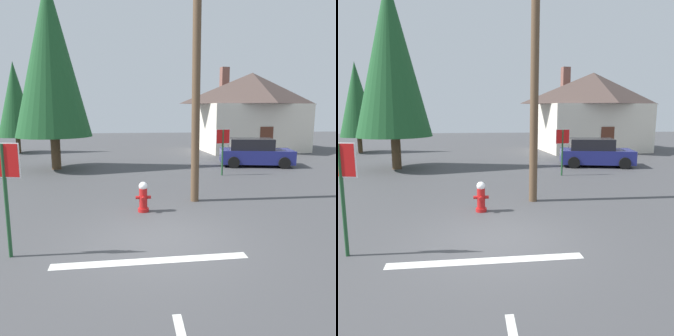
# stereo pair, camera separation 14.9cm
# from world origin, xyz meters

# --- Properties ---
(ground_plane) EXTENTS (80.00, 80.00, 0.10)m
(ground_plane) POSITION_xyz_m (0.00, 0.00, -0.05)
(ground_plane) COLOR #424244
(lane_stop_bar) EXTENTS (4.19, 0.43, 0.01)m
(lane_stop_bar) POSITION_xyz_m (-0.32, -1.24, 0.00)
(lane_stop_bar) COLOR silver
(lane_stop_bar) RESTS_ON ground
(stop_sign_near) EXTENTS (0.72, 0.18, 2.50)m
(stop_sign_near) POSITION_xyz_m (-3.35, -0.69, 1.78)
(stop_sign_near) COLOR #1E4C28
(stop_sign_near) RESTS_ON ground
(fire_hydrant) EXTENTS (0.48, 0.41, 0.96)m
(fire_hydrant) POSITION_xyz_m (-0.35, 2.30, 0.47)
(fire_hydrant) COLOR red
(fire_hydrant) RESTS_ON ground
(utility_pole) EXTENTS (1.60, 0.28, 9.01)m
(utility_pole) POSITION_xyz_m (1.50, 3.37, 4.69)
(utility_pole) COLOR brown
(utility_pole) RESTS_ON ground
(stop_sign_far) EXTENTS (0.70, 0.12, 2.26)m
(stop_sign_far) POSITION_xyz_m (3.73, 7.86, 1.61)
(stop_sign_far) COLOR #1E4C28
(stop_sign_far) RESTS_ON ground
(house) EXTENTS (8.83, 6.50, 6.51)m
(house) POSITION_xyz_m (8.76, 17.87, 3.14)
(house) COLOR silver
(house) RESTS_ON ground
(parked_car) EXTENTS (4.31, 2.70, 1.57)m
(parked_car) POSITION_xyz_m (6.36, 10.51, 0.75)
(parked_car) COLOR navy
(parked_car) RESTS_ON ground
(pine_tree_tall_left) EXTENTS (3.94, 3.94, 9.86)m
(pine_tree_tall_left) POSITION_xyz_m (-4.74, 10.57, 5.80)
(pine_tree_tall_left) COLOR #4C3823
(pine_tree_tall_left) RESTS_ON ground
(pine_tree_mid_left) EXTENTS (2.67, 2.67, 6.68)m
(pine_tree_mid_left) POSITION_xyz_m (-9.12, 18.23, 3.93)
(pine_tree_mid_left) COLOR #4C3823
(pine_tree_mid_left) RESTS_ON ground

